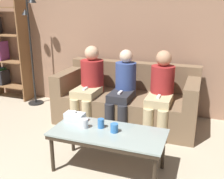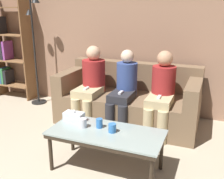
{
  "view_description": "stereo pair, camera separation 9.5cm",
  "coord_description": "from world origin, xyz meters",
  "views": [
    {
      "loc": [
        1.04,
        -0.4,
        1.63
      ],
      "look_at": [
        0.0,
        2.46,
        0.69
      ],
      "focal_mm": 42.0,
      "sensor_mm": 36.0,
      "label": 1
    },
    {
      "loc": [
        1.13,
        -0.37,
        1.63
      ],
      "look_at": [
        0.0,
        2.46,
        0.69
      ],
      "focal_mm": 42.0,
      "sensor_mm": 36.0,
      "label": 2
    }
  ],
  "objects": [
    {
      "name": "standing_lamp",
      "position": [
        -1.74,
        3.3,
        1.13
      ],
      "size": [
        0.31,
        0.26,
        1.84
      ],
      "color": "black",
      "rests_on": "ground_plane"
    },
    {
      "name": "tissue_box",
      "position": [
        -0.25,
        1.96,
        0.49
      ],
      "size": [
        0.22,
        0.12,
        0.13
      ],
      "color": "silver",
      "rests_on": "coffee_table"
    },
    {
      "name": "seated_person_mid_left",
      "position": [
        0.0,
        2.91,
        0.58
      ],
      "size": [
        0.31,
        0.63,
        1.1
      ],
      "color": "#28282D",
      "rests_on": "ground_plane"
    },
    {
      "name": "seated_person_left_end",
      "position": [
        -0.52,
        2.93,
        0.61
      ],
      "size": [
        0.34,
        0.65,
        1.12
      ],
      "color": "tan",
      "rests_on": "ground_plane"
    },
    {
      "name": "wall_back",
      "position": [
        0.0,
        3.67,
        1.3
      ],
      "size": [
        12.0,
        0.06,
        2.6
      ],
      "color": "#9E755B",
      "rests_on": "ground_plane"
    },
    {
      "name": "seated_person_mid_right",
      "position": [
        0.52,
        2.92,
        0.6
      ],
      "size": [
        0.31,
        0.63,
        1.11
      ],
      "color": "tan",
      "rests_on": "ground_plane"
    },
    {
      "name": "bookshelf",
      "position": [
        -2.47,
        3.44,
        0.89
      ],
      "size": [
        0.76,
        0.32,
        1.89
      ],
      "color": "brown",
      "rests_on": "ground_plane"
    },
    {
      "name": "cup_near_left",
      "position": [
        0.08,
        1.9,
        0.49
      ],
      "size": [
        0.07,
        0.07,
        0.1
      ],
      "color": "#3372BF",
      "rests_on": "coffee_table"
    },
    {
      "name": "couch",
      "position": [
        0.0,
        3.13,
        0.32
      ],
      "size": [
        2.01,
        0.92,
        0.85
      ],
      "color": "brown",
      "rests_on": "ground_plane"
    },
    {
      "name": "cup_far_center",
      "position": [
        0.25,
        1.86,
        0.49
      ],
      "size": [
        0.08,
        0.08,
        0.09
      ],
      "color": "#3372BF",
      "rests_on": "coffee_table"
    },
    {
      "name": "cup_near_right",
      "position": [
        -0.08,
        1.85,
        0.49
      ],
      "size": [
        0.08,
        0.08,
        0.1
      ],
      "color": "silver",
      "rests_on": "coffee_table"
    },
    {
      "name": "coffee_table",
      "position": [
        0.18,
        1.84,
        0.4
      ],
      "size": [
        1.17,
        0.54,
        0.44
      ],
      "color": "#8C9E99",
      "rests_on": "ground_plane"
    }
  ]
}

